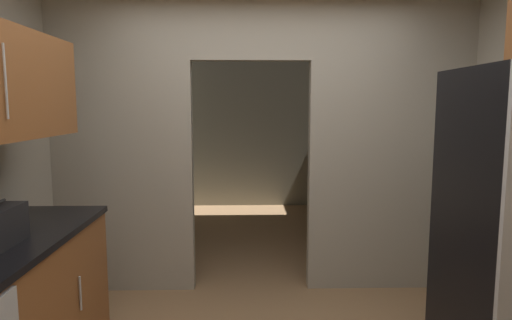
% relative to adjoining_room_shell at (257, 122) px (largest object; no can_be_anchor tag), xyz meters
% --- Properties ---
extents(kitchen_partition, '(3.65, 0.12, 2.82)m').
position_rel_adjoining_room_shell_xyz_m(kitchen_partition, '(0.03, -2.26, 0.10)').
color(kitchen_partition, '#ADA899').
rests_on(kitchen_partition, ground).
extents(adjoining_room_shell, '(3.65, 3.39, 2.82)m').
position_rel_adjoining_room_shell_xyz_m(adjoining_room_shell, '(0.00, 0.00, 0.00)').
color(adjoining_room_shell, gray).
rests_on(adjoining_room_shell, ground).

